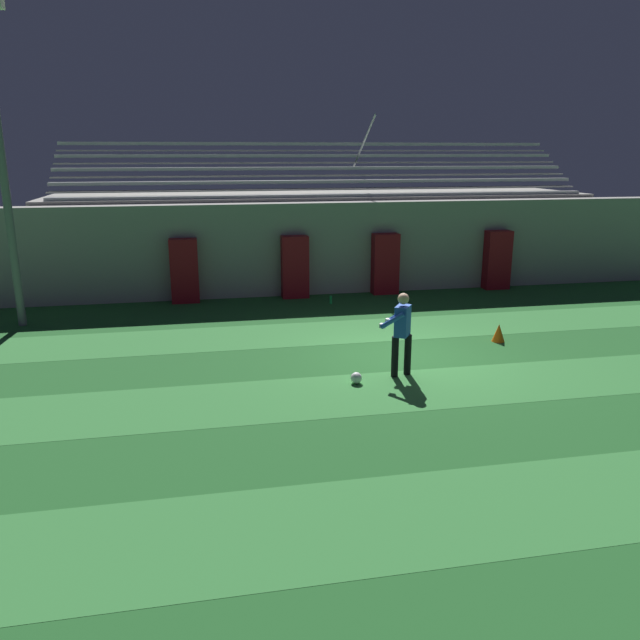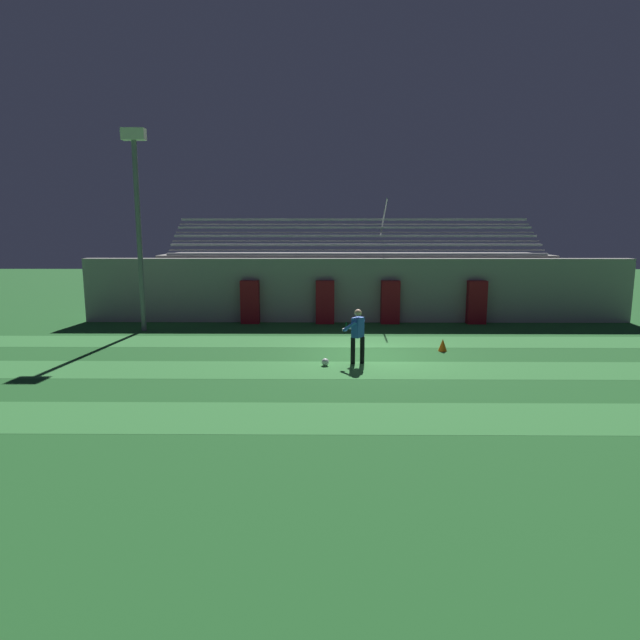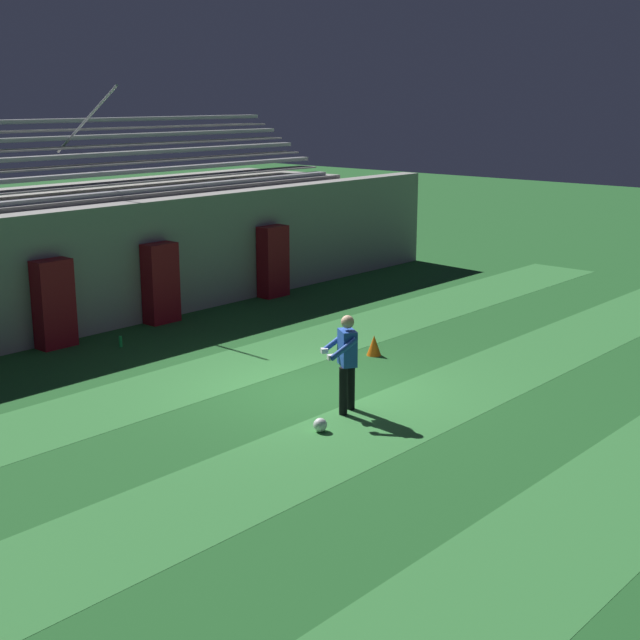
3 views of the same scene
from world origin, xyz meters
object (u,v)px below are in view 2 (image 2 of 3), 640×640
floodlight_pole (137,205)px  water_bottle (346,325)px  padding_pillar_gate_right (390,302)px  soccer_ball (325,362)px  padding_pillar_gate_left (325,302)px  goalkeeper (357,333)px  padding_pillar_far_left (250,302)px  padding_pillar_far_right (477,302)px  traffic_cone (443,345)px

floodlight_pole → water_bottle: 9.58m
padding_pillar_gate_right → soccer_ball: size_ratio=8.50×
padding_pillar_gate_left → goalkeeper: (0.97, -7.16, 0.02)m
goalkeeper → padding_pillar_far_left: bearing=120.6°
padding_pillar_gate_right → water_bottle: bearing=-152.1°
water_bottle → padding_pillar_far_right: bearing=10.3°
padding_pillar_gate_left → padding_pillar_far_right: (6.56, 0.00, 0.00)m
padding_pillar_far_right → floodlight_pole: 14.58m
floodlight_pole → soccer_ball: 10.49m
soccer_ball → water_bottle: water_bottle is taller
padding_pillar_far_left → traffic_cone: padding_pillar_far_left is taller
padding_pillar_far_right → padding_pillar_far_left: bearing=180.0°
floodlight_pole → goalkeeper: size_ratio=4.70×
padding_pillar_gate_left → padding_pillar_far_right: size_ratio=1.00×
floodlight_pole → water_bottle: size_ratio=32.74×
padding_pillar_far_right → floodlight_pole: size_ratio=0.24×
padding_pillar_gate_left → goalkeeper: size_ratio=1.12×
padding_pillar_gate_right → goalkeeper: 7.40m
soccer_ball → padding_pillar_far_right: bearing=48.6°
padding_pillar_gate_left → padding_pillar_far_left: (-3.26, 0.00, 0.00)m
water_bottle → goalkeeper: bearing=-89.2°
padding_pillar_gate_right → goalkeeper: size_ratio=1.12×
padding_pillar_gate_right → traffic_cone: bearing=-78.4°
padding_pillar_gate_right → padding_pillar_far_left: 6.08m
padding_pillar_gate_left → goalkeeper: bearing=-82.3°
floodlight_pole → soccer_ball: floodlight_pole is taller
padding_pillar_far_right → water_bottle: (-5.68, -1.03, -0.81)m
padding_pillar_far_left → floodlight_pole: size_ratio=0.24×
goalkeeper → soccer_ball: (-0.97, -0.27, -0.84)m
padding_pillar_gate_right → padding_pillar_far_left: size_ratio=1.00×
soccer_ball → traffic_cone: bearing=27.0°
padding_pillar_gate_right → soccer_ball: bearing=-110.8°
padding_pillar_far_right → padding_pillar_gate_right: bearing=180.0°
floodlight_pole → goalkeeper: bearing=-33.1°
padding_pillar_far_right → floodlight_pole: bearing=-172.8°
padding_pillar_far_left → padding_pillar_gate_right: bearing=0.0°
goalkeeper → padding_pillar_gate_right: bearing=75.5°
water_bottle → padding_pillar_far_left: bearing=166.1°
padding_pillar_gate_left → goalkeeper: 7.23m
water_bottle → padding_pillar_gate_right: bearing=27.9°
padding_pillar_gate_left → water_bottle: size_ratio=7.79×
traffic_cone → water_bottle: bearing=124.8°
padding_pillar_far_right → water_bottle: bearing=-169.7°
padding_pillar_gate_left → padding_pillar_gate_right: 2.83m
goalkeeper → water_bottle: (-0.09, 6.13, -0.83)m
floodlight_pole → goalkeeper: 10.70m
padding_pillar_gate_right → goalkeeper: (-1.86, -7.16, 0.02)m
goalkeeper → floodlight_pole: bearing=146.9°
padding_pillar_far_right → traffic_cone: padding_pillar_far_right is taller
padding_pillar_far_right → soccer_ball: 9.95m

